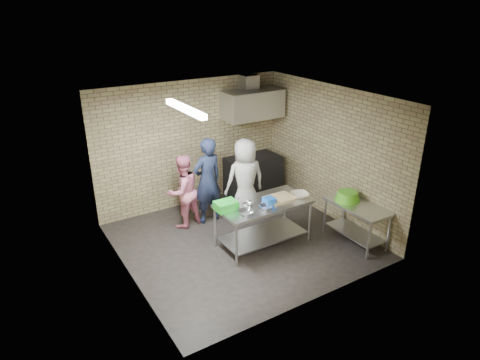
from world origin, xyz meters
The scene contains 26 objects.
floor centered at (0.00, 0.00, 0.00)m, with size 4.20×4.20×0.00m, color black.
ceiling centered at (0.00, 0.00, 2.70)m, with size 4.20×4.20×0.00m, color black.
back_wall centered at (0.00, 2.00, 1.35)m, with size 4.20×0.06×2.70m, color tan.
front_wall centered at (0.00, -2.00, 1.35)m, with size 4.20×0.06×2.70m, color tan.
left_wall centered at (-2.10, 0.00, 1.35)m, with size 0.06×4.00×2.70m, color tan.
right_wall centered at (2.10, 0.00, 1.35)m, with size 0.06×4.00×2.70m, color tan.
prep_table centered at (0.30, -0.27, 0.42)m, with size 1.68×0.84×0.84m, color silver.
side_counter centered at (1.80, -1.10, 0.38)m, with size 0.60×1.20×0.75m, color silver.
stove centered at (1.35, 1.65, 0.45)m, with size 1.20×0.70×0.90m, color black.
range_hood centered at (1.35, 1.70, 2.10)m, with size 1.30×0.60×0.60m, color silver.
hood_duct centered at (1.35, 1.85, 2.55)m, with size 0.35×0.30×0.30m, color #A5A8AD.
wall_shelf centered at (1.65, 1.89, 1.92)m, with size 0.80×0.20×0.04m, color #3F2B19.
fluorescent_fixture centered at (-1.00, 0.00, 2.64)m, with size 0.10×1.25×0.08m, color white.
green_crate centered at (-0.40, -0.15, 0.91)m, with size 0.37×0.28×0.15m, color green.
blue_tub centered at (0.35, -0.37, 0.90)m, with size 0.19×0.19×0.12m, color blue.
cutting_board centered at (0.65, -0.29, 0.85)m, with size 0.51×0.39×0.03m, color tan.
mixing_bowl_a centered at (-0.20, -0.47, 0.87)m, with size 0.26×0.26×0.06m, color #ADB1B4.
mixing_bowl_b centered at (0.00, -0.22, 0.87)m, with size 0.20×0.20×0.06m, color silver.
mixing_bowl_c centered at (0.20, -0.49, 0.87)m, with size 0.24×0.24×0.06m, color #B5B8BD.
ceramic_bowl centered at (1.00, -0.42, 0.88)m, with size 0.32×0.32×0.08m, color beige.
green_basin centered at (1.78, -0.85, 0.83)m, with size 0.46×0.46×0.17m, color #59C626, non-canonical shape.
bottle_red centered at (1.40, 1.89, 2.03)m, with size 0.07×0.07×0.18m, color #B22619.
bottle_green centered at (1.80, 1.89, 2.02)m, with size 0.06×0.06×0.15m, color green.
man_navy centered at (-0.13, 1.05, 0.88)m, with size 0.64×0.42×1.75m, color black.
woman_pink centered at (-0.63, 1.14, 0.74)m, with size 0.71×0.56×1.47m, color #D7728E.
woman_white centered at (0.58, 0.78, 0.84)m, with size 0.82×0.54×1.69m, color silver.
Camera 1 is at (-3.63, -5.82, 4.14)m, focal length 31.73 mm.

